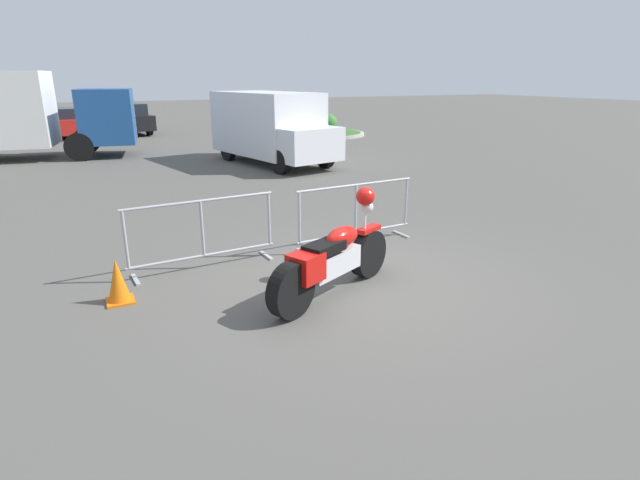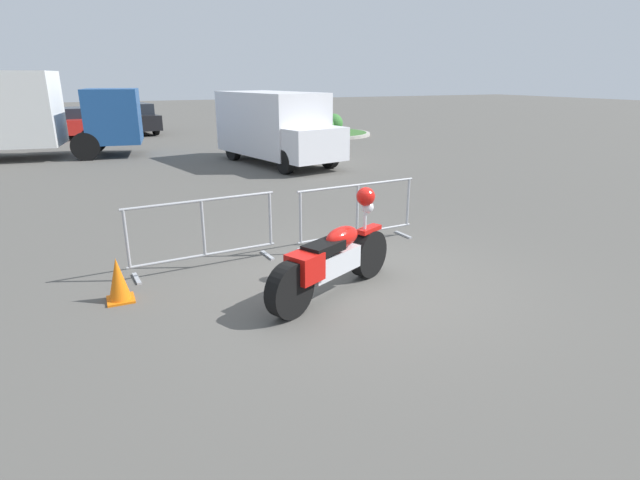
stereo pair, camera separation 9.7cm
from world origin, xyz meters
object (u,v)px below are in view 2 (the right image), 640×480
crowd_barrier_near (203,233)px  delivery_van (275,126)px  traffic_cone (118,280)px  box_truck (7,112)px  parked_car_white (5,124)px  crowd_barrier_far (357,213)px  parked_car_red (72,122)px  parked_car_black (132,118)px  pedestrian (264,122)px  motorcycle (333,259)px

crowd_barrier_near → delivery_van: bearing=63.5°
delivery_van → traffic_cone: (-5.61, -9.43, -0.95)m
box_truck → parked_car_white: bearing=106.8°
crowd_barrier_far → parked_car_white: parked_car_white is taller
delivery_van → crowd_barrier_near: bearing=-38.9°
parked_car_red → parked_car_black: bearing=-91.4°
crowd_barrier_near → pedestrian: bearing=67.7°
crowd_barrier_near → parked_car_red: size_ratio=0.54×
motorcycle → delivery_van: (3.01, 10.42, 0.73)m
delivery_van → parked_car_white: (-9.06, 11.66, -0.52)m
delivery_van → traffic_cone: size_ratio=8.99×
delivery_van → pedestrian: delivery_van is taller
delivery_van → parked_car_white: size_ratio=1.21×
crowd_barrier_far → parked_car_white: size_ratio=0.52×
motorcycle → traffic_cone: size_ratio=3.77×
parked_car_white → pedestrian: 12.25m
parked_car_red → pedestrian: bearing=-137.7°
delivery_van → traffic_cone: bearing=-43.2°
crowd_barrier_near → delivery_van: size_ratio=0.43×
delivery_van → parked_car_black: bearing=-176.3°
box_truck → pedestrian: bearing=12.7°
crowd_barrier_near → box_truck: box_truck is taller
parked_car_white → traffic_cone: (3.45, -21.09, -0.43)m
pedestrian → traffic_cone: (-7.03, -14.74, -0.63)m
parked_car_black → traffic_cone: size_ratio=7.88×
parked_car_white → pedestrian: size_ratio=2.59×
motorcycle → box_truck: 15.97m
crowd_barrier_near → parked_car_black: 20.65m
parked_car_red → pedestrian: size_ratio=2.51×
crowd_barrier_far → traffic_cone: bearing=-169.5°
parked_car_white → crowd_barrier_far: bearing=-168.5°
parked_car_red → parked_car_black: 2.83m
traffic_cone → parked_car_black: bearing=84.2°
crowd_barrier_far → parked_car_black: (-1.76, 20.63, 0.21)m
pedestrian → crowd_barrier_far: bearing=-57.8°
crowd_barrier_far → pedestrian: size_ratio=1.35×
parked_car_white → parked_car_black: parked_car_black is taller
crowd_barrier_near → traffic_cone: bearing=-150.3°
crowd_barrier_near → parked_car_red: (-1.93, 20.28, 0.14)m
motorcycle → crowd_barrier_near: bearing=101.5°
box_truck → parked_car_black: size_ratio=1.71×
box_truck → delivery_van: bearing=-21.2°
parked_car_white → pedestrian: pedestrian is taller
crowd_barrier_far → traffic_cone: crowd_barrier_far is taller
parked_car_white → delivery_van: bearing=-150.5°
parked_car_black → pedestrian: size_ratio=2.75×
crowd_barrier_far → box_truck: 14.86m
crowd_barrier_near → parked_car_red: 20.37m
crowd_barrier_far → crowd_barrier_near: bearing=180.0°
crowd_barrier_near → parked_car_black: (0.88, 20.63, 0.21)m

